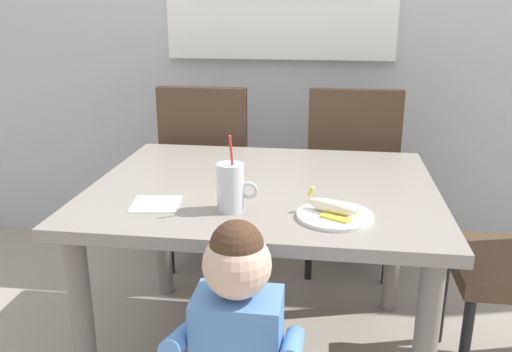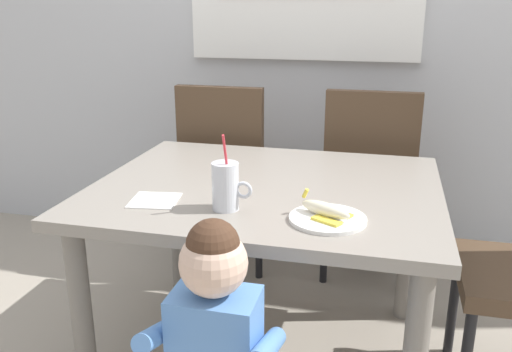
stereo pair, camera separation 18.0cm
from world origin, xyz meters
TOP-DOWN VIEW (x-y plane):
  - dining_table at (0.00, 0.00)m, footprint 1.21×0.99m
  - dining_chair_left at (-0.36, 0.71)m, footprint 0.44×0.45m
  - dining_chair_right at (0.34, 0.74)m, footprint 0.44×0.44m
  - toddler_standing at (0.02, -0.65)m, footprint 0.33×0.24m
  - milk_cup at (-0.07, -0.27)m, footprint 0.13×0.09m
  - snack_plate at (0.25, -0.29)m, footprint 0.23×0.23m
  - peeled_banana at (0.24, -0.28)m, footprint 0.17×0.14m
  - paper_napkin at (-0.32, -0.26)m, footprint 0.17×0.17m

SIDE VIEW (x-z plane):
  - toddler_standing at x=0.02m, z-range 0.11..0.95m
  - dining_chair_left at x=-0.36m, z-range 0.06..1.02m
  - dining_chair_right at x=0.34m, z-range 0.06..1.02m
  - dining_table at x=0.00m, z-range 0.26..0.97m
  - paper_napkin at x=-0.32m, z-range 0.71..0.72m
  - snack_plate at x=0.25m, z-range 0.71..0.72m
  - peeled_banana at x=0.24m, z-range 0.71..0.78m
  - milk_cup at x=-0.07m, z-range 0.65..0.90m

